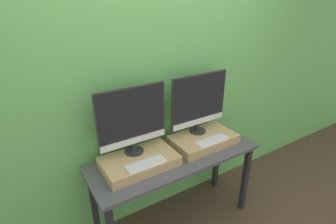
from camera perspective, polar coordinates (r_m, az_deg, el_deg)
name	(u,v)px	position (r m, az deg, el deg)	size (l,w,h in m)	color
wall_back	(155,90)	(2.38, -2.79, 4.76)	(8.00, 0.04, 2.60)	#66B75B
workbench	(175,165)	(2.41, 1.63, -11.55)	(1.54, 0.55, 0.79)	#47474C
wooden_riser_left	(139,161)	(2.21, -6.24, -10.65)	(0.61, 0.37, 0.09)	tan
monitor_left	(132,118)	(2.10, -7.79, -1.36)	(0.59, 0.16, 0.58)	#282828
keyboard_left	(146,164)	(2.09, -4.82, -11.16)	(0.32, 0.11, 0.01)	silver
wooden_riser_right	(203,139)	(2.52, 7.70, -5.94)	(0.61, 0.37, 0.09)	tan
monitor_right	(199,101)	(2.43, 6.80, 2.31)	(0.59, 0.16, 0.58)	#282828
keyboard_right	(212,140)	(2.42, 9.56, -6.11)	(0.32, 0.11, 0.01)	silver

